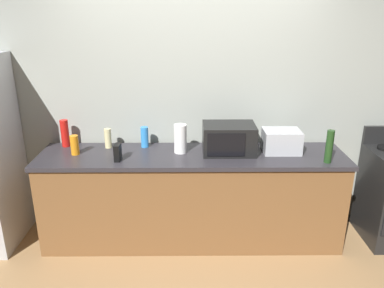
{
  "coord_description": "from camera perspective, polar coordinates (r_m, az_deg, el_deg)",
  "views": [
    {
      "loc": [
        -0.03,
        -2.92,
        2.19
      ],
      "look_at": [
        0.0,
        0.4,
        1.0
      ],
      "focal_mm": 36.05,
      "sensor_mm": 36.0,
      "label": 1
    }
  ],
  "objects": [
    {
      "name": "ground_plane",
      "position": [
        3.65,
        0.05,
        -17.15
      ],
      "size": [
        8.0,
        8.0,
        0.0
      ],
      "primitive_type": "plane",
      "color": "#A87F51"
    },
    {
      "name": "bottle_wine",
      "position": [
        3.53,
        19.65,
        -0.36
      ],
      "size": [
        0.06,
        0.06,
        0.29
      ],
      "primitive_type": "cylinder",
      "color": "#1E3F19",
      "rests_on": "counter_run"
    },
    {
      "name": "cordless_phone",
      "position": [
        3.46,
        -10.95,
        -1.23
      ],
      "size": [
        0.06,
        0.11,
        0.15
      ],
      "primitive_type": "cube",
      "rotation": [
        0.0,
        0.0,
        -0.05
      ],
      "color": "black",
      "rests_on": "counter_run"
    },
    {
      "name": "bottle_hot_sauce",
      "position": [
        3.92,
        -18.29,
        1.52
      ],
      "size": [
        0.08,
        0.08,
        0.26
      ],
      "primitive_type": "cylinder",
      "color": "red",
      "rests_on": "counter_run"
    },
    {
      "name": "bottle_hand_soap",
      "position": [
        3.79,
        -12.33,
        0.84
      ],
      "size": [
        0.07,
        0.07,
        0.19
      ],
      "primitive_type": "cylinder",
      "color": "beige",
      "rests_on": "counter_run"
    },
    {
      "name": "paper_towel_roll",
      "position": [
        3.56,
        -1.74,
        0.8
      ],
      "size": [
        0.12,
        0.12,
        0.27
      ],
      "primitive_type": "cylinder",
      "color": "white",
      "rests_on": "counter_run"
    },
    {
      "name": "microwave",
      "position": [
        3.58,
        5.47,
        0.8
      ],
      "size": [
        0.48,
        0.35,
        0.27
      ],
      "color": "black",
      "rests_on": "counter_run"
    },
    {
      "name": "back_wall",
      "position": [
        3.82,
        -0.05,
        7.03
      ],
      "size": [
        6.4,
        0.1,
        2.7
      ],
      "primitive_type": "cube",
      "color": "#9EA399",
      "rests_on": "ground_plane"
    },
    {
      "name": "counter_run",
      "position": [
        3.75,
        -0.0,
        -7.92
      ],
      "size": [
        2.84,
        0.64,
        0.9
      ],
      "color": "brown",
      "rests_on": "ground_plane"
    },
    {
      "name": "bottle_dish_soap",
      "position": [
        3.69,
        -16.97,
        -0.15
      ],
      "size": [
        0.08,
        0.08,
        0.18
      ],
      "primitive_type": "cylinder",
      "color": "orange",
      "rests_on": "counter_run"
    },
    {
      "name": "toaster_oven",
      "position": [
        3.68,
        13.09,
        0.42
      ],
      "size": [
        0.34,
        0.26,
        0.21
      ],
      "primitive_type": "cube",
      "color": "#B7BABF",
      "rests_on": "counter_run"
    },
    {
      "name": "bottle_spray_cleaner",
      "position": [
        3.74,
        -7.02,
        1.03
      ],
      "size": [
        0.07,
        0.07,
        0.2
      ],
      "primitive_type": "cylinder",
      "color": "#338CE5",
      "rests_on": "counter_run"
    }
  ]
}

